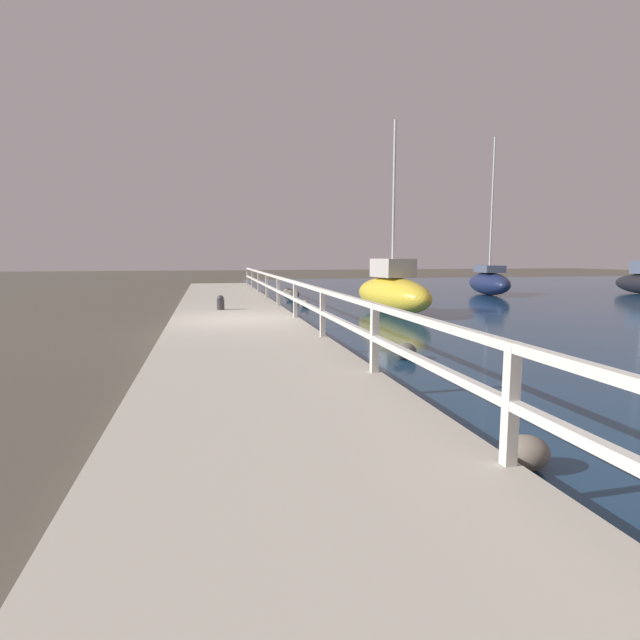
% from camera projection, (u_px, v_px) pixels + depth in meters
% --- Properties ---
extents(ground_plane, '(120.00, 120.00, 0.00)m').
position_uv_depth(ground_plane, '(236.00, 333.00, 13.03)').
color(ground_plane, '#4C473D').
extents(dock_walkway, '(3.35, 36.00, 0.36)m').
position_uv_depth(dock_walkway, '(236.00, 326.00, 13.00)').
color(dock_walkway, '#B2AD9E').
rests_on(dock_walkway, ground).
extents(railing, '(0.10, 32.50, 0.98)m').
position_uv_depth(railing, '(295.00, 293.00, 13.24)').
color(railing, silver).
rests_on(railing, dock_walkway).
extents(boulder_near_dock, '(0.39, 0.35, 0.29)m').
position_uv_depth(boulder_near_dock, '(305.00, 304.00, 19.43)').
color(boulder_near_dock, gray).
rests_on(boulder_near_dock, ground).
extents(boulder_far_strip, '(0.50, 0.45, 0.38)m').
position_uv_depth(boulder_far_strip, '(288.00, 292.00, 25.31)').
color(boulder_far_strip, slate).
rests_on(boulder_far_strip, ground).
extents(boulder_water_edge, '(0.44, 0.40, 0.33)m').
position_uv_depth(boulder_water_edge, '(526.00, 453.00, 4.64)').
color(boulder_water_edge, slate).
rests_on(boulder_water_edge, ground).
extents(boulder_downstream, '(0.44, 0.39, 0.33)m').
position_uv_depth(boulder_downstream, '(405.00, 351.00, 9.63)').
color(boulder_downstream, '#666056').
rests_on(boulder_downstream, ground).
extents(boulder_upstream, '(0.63, 0.57, 0.47)m').
position_uv_depth(boulder_upstream, '(293.00, 294.00, 23.03)').
color(boulder_upstream, '#666056').
rests_on(boulder_upstream, ground).
extents(mooring_bollard, '(0.23, 0.23, 0.44)m').
position_uv_depth(mooring_bollard, '(221.00, 303.00, 15.28)').
color(mooring_bollard, '#333338').
rests_on(mooring_bollard, dock_walkway).
extents(sailboat_navy, '(2.15, 4.53, 7.89)m').
position_uv_depth(sailboat_navy, '(489.00, 282.00, 25.84)').
color(sailboat_navy, '#192347').
rests_on(sailboat_navy, water_surface).
extents(sailboat_yellow, '(2.01, 4.82, 6.52)m').
position_uv_depth(sailboat_yellow, '(392.00, 292.00, 17.42)').
color(sailboat_yellow, gold).
rests_on(sailboat_yellow, water_surface).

